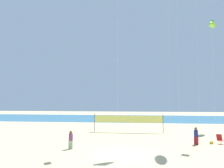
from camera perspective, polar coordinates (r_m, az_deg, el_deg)
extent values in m
plane|color=#D1BC89|center=(17.44, 2.97, -18.42)|extent=(120.00, 120.00, 0.00)
cube|color=teal|center=(49.81, 5.09, -9.17)|extent=(120.00, 20.00, 0.01)
cube|color=maroon|center=(22.36, 21.73, -13.99)|extent=(0.36, 0.22, 0.75)
cylinder|color=navy|center=(22.26, 21.68, -12.25)|extent=(0.38, 0.38, 0.62)
sphere|color=brown|center=(22.19, 21.64, -11.10)|extent=(0.28, 0.28, 0.28)
cube|color=#99B28C|center=(19.49, -11.07, -15.76)|extent=(0.34, 0.21, 0.72)
cylinder|color=#7A3872|center=(19.37, -11.04, -13.86)|extent=(0.36, 0.36, 0.59)
sphere|color=brown|center=(19.30, -11.02, -12.61)|extent=(0.26, 0.26, 0.26)
cube|color=red|center=(23.61, 27.19, -13.43)|extent=(0.52, 0.48, 0.03)
cube|color=red|center=(23.83, 26.91, -12.67)|extent=(0.52, 0.23, 0.57)
cylinder|color=silver|center=(23.50, 27.34, -13.87)|extent=(0.03, 0.03, 0.32)
cylinder|color=silver|center=(23.77, 27.08, -13.76)|extent=(0.03, 0.03, 0.32)
cylinder|color=#4C4C51|center=(28.99, -4.70, -10.33)|extent=(0.08, 0.08, 2.40)
cylinder|color=#4C4C51|center=(28.46, 13.59, -10.34)|extent=(0.08, 0.08, 2.40)
cube|color=#EAE566|center=(28.32, 4.35, -9.41)|extent=(9.00, 0.27, 0.90)
cube|color=gold|center=(23.31, 25.22, -14.11)|extent=(0.31, 0.16, 0.25)
cylinder|color=silver|center=(27.98, 25.29, 6.49)|extent=(0.01, 0.01, 18.59)
cylinder|color=silver|center=(36.38, 25.83, 2.08)|extent=(0.01, 0.01, 16.05)
ellipsoid|color=#8CD833|center=(38.05, 25.42, 14.19)|extent=(2.27, 2.83, 1.25)
cube|color=green|center=(38.18, 25.40, 14.76)|extent=(0.53, 0.06, 0.67)
cylinder|color=silver|center=(25.95, 22.05, 7.08)|extent=(0.01, 0.01, 18.47)
cylinder|color=silver|center=(21.25, 1.52, 4.08)|extent=(0.01, 0.01, 14.71)
cylinder|color=silver|center=(24.85, 15.05, 9.79)|extent=(0.01, 0.01, 20.49)
cylinder|color=silver|center=(22.32, 17.23, 10.99)|extent=(0.01, 0.01, 20.14)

